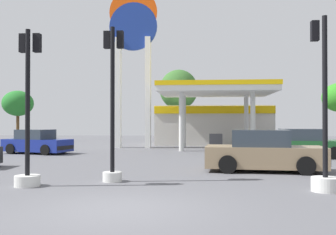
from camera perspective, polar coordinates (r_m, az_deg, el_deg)
name	(u,v)px	position (r m, az deg, el deg)	size (l,w,h in m)	color
ground_plane	(119,209)	(8.84, -7.38, -13.33)	(90.00, 90.00, 0.00)	#56565B
gas_station	(213,120)	(32.09, 6.80, -0.39)	(9.64, 11.98, 4.56)	beige
station_pole_sign	(133,47)	(29.32, -5.22, 10.37)	(3.62, 0.56, 12.03)	white
car_0	(303,145)	(22.05, 19.49, -3.83)	(4.42, 2.10, 1.57)	black
car_2	(263,152)	(15.54, 14.04, -5.08)	(4.69, 2.37, 1.63)	black
car_3	(37,143)	(24.77, -18.98, -3.57)	(4.42, 2.75, 1.48)	black
traffic_signal_0	(324,148)	(11.54, 22.29, -4.19)	(0.77, 0.77, 4.92)	silver
traffic_signal_1	(28,133)	(12.29, -20.17, -2.21)	(0.75, 0.75, 4.74)	silver
traffic_signal_2	(113,118)	(12.60, -8.25, -0.08)	(0.65, 0.67, 5.04)	silver
tree_0	(18,104)	(43.07, -21.51, 1.95)	(3.20, 3.20, 5.23)	brown
tree_1	(179,90)	(37.91, 1.61, 4.19)	(3.78, 3.78, 7.12)	brown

